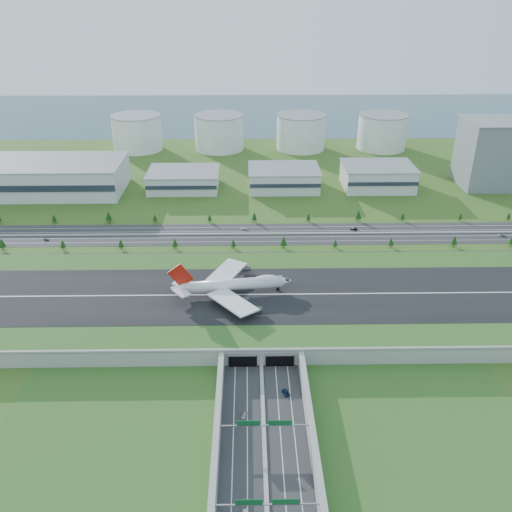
{
  "coord_description": "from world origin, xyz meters",
  "views": [
    {
      "loc": [
        -5.62,
        -249.48,
        158.97
      ],
      "look_at": [
        -1.08,
        35.0,
        13.56
      ],
      "focal_mm": 38.0,
      "sensor_mm": 36.0,
      "label": 1
    }
  ],
  "objects_px": {
    "office_tower": "(490,154)",
    "car_7": "(244,228)",
    "car_0": "(244,415)",
    "car_5": "(354,229)",
    "fuel_tank_a": "(137,133)",
    "car_4": "(46,239)",
    "car_6": "(503,235)",
    "boeing_747": "(232,284)",
    "car_2": "(286,392)"
  },
  "relations": [
    {
      "from": "car_0",
      "to": "car_5",
      "type": "xyz_separation_m",
      "value": [
        77.52,
        183.68,
        0.01
      ]
    },
    {
      "from": "boeing_747",
      "to": "office_tower",
      "type": "bearing_deg",
      "value": 34.86
    },
    {
      "from": "boeing_747",
      "to": "car_6",
      "type": "relative_size",
      "value": 13.52
    },
    {
      "from": "fuel_tank_a",
      "to": "car_7",
      "type": "distance_m",
      "value": 235.38
    },
    {
      "from": "car_5",
      "to": "car_7",
      "type": "distance_m",
      "value": 78.52
    },
    {
      "from": "car_5",
      "to": "car_2",
      "type": "bearing_deg",
      "value": -2.79
    },
    {
      "from": "car_4",
      "to": "office_tower",
      "type": "bearing_deg",
      "value": -54.08
    },
    {
      "from": "car_0",
      "to": "car_6",
      "type": "xyz_separation_m",
      "value": [
        179.02,
        171.7,
        -0.14
      ]
    },
    {
      "from": "fuel_tank_a",
      "to": "car_4",
      "type": "xyz_separation_m",
      "value": [
        -23.94,
        -222.59,
        -16.72
      ]
    },
    {
      "from": "car_4",
      "to": "car_5",
      "type": "bearing_deg",
      "value": -67.85
    },
    {
      "from": "car_4",
      "to": "car_6",
      "type": "xyz_separation_m",
      "value": [
        315.16,
        1.48,
        0.02
      ]
    },
    {
      "from": "car_7",
      "to": "car_4",
      "type": "bearing_deg",
      "value": -80.25
    },
    {
      "from": "fuel_tank_a",
      "to": "car_2",
      "type": "relative_size",
      "value": 10.23
    },
    {
      "from": "car_7",
      "to": "car_0",
      "type": "bearing_deg",
      "value": 3.37
    },
    {
      "from": "fuel_tank_a",
      "to": "car_7",
      "type": "xyz_separation_m",
      "value": [
        111.24,
        -206.77,
        -16.67
      ]
    },
    {
      "from": "car_2",
      "to": "car_6",
      "type": "bearing_deg",
      "value": -156.88
    },
    {
      "from": "car_7",
      "to": "boeing_747",
      "type": "bearing_deg",
      "value": -0.11
    },
    {
      "from": "car_0",
      "to": "car_5",
      "type": "bearing_deg",
      "value": 78.22
    },
    {
      "from": "office_tower",
      "to": "car_4",
      "type": "xyz_separation_m",
      "value": [
        -343.94,
        -107.59,
        -26.72
      ]
    },
    {
      "from": "car_0",
      "to": "car_5",
      "type": "distance_m",
      "value": 199.37
    },
    {
      "from": "boeing_747",
      "to": "car_0",
      "type": "bearing_deg",
      "value": -92.73
    },
    {
      "from": "fuel_tank_a",
      "to": "car_6",
      "type": "height_order",
      "value": "fuel_tank_a"
    },
    {
      "from": "office_tower",
      "to": "boeing_747",
      "type": "bearing_deg",
      "value": -137.91
    },
    {
      "from": "boeing_747",
      "to": "car_4",
      "type": "xyz_separation_m",
      "value": [
        -129.51,
        86.13,
        -13.04
      ]
    },
    {
      "from": "fuel_tank_a",
      "to": "car_0",
      "type": "xyz_separation_m",
      "value": [
        112.2,
        -392.8,
        -16.56
      ]
    },
    {
      "from": "car_4",
      "to": "car_7",
      "type": "xyz_separation_m",
      "value": [
        135.18,
        15.82,
        0.05
      ]
    },
    {
      "from": "boeing_747",
      "to": "car_5",
      "type": "height_order",
      "value": "boeing_747"
    },
    {
      "from": "boeing_747",
      "to": "car_6",
      "type": "bearing_deg",
      "value": 18.03
    },
    {
      "from": "car_6",
      "to": "fuel_tank_a",
      "type": "bearing_deg",
      "value": 66.29
    },
    {
      "from": "car_4",
      "to": "car_5",
      "type": "height_order",
      "value": "car_5"
    },
    {
      "from": "car_2",
      "to": "car_6",
      "type": "distance_m",
      "value": 225.72
    },
    {
      "from": "office_tower",
      "to": "boeing_747",
      "type": "relative_size",
      "value": 0.83
    },
    {
      "from": "fuel_tank_a",
      "to": "car_5",
      "type": "distance_m",
      "value": 282.85
    },
    {
      "from": "car_2",
      "to": "car_7",
      "type": "xyz_separation_m",
      "value": [
        -18.86,
        172.42,
        0.03
      ]
    },
    {
      "from": "car_0",
      "to": "car_2",
      "type": "xyz_separation_m",
      "value": [
        17.9,
        13.62,
        -0.14
      ]
    },
    {
      "from": "car_0",
      "to": "car_4",
      "type": "distance_m",
      "value": 217.96
    },
    {
      "from": "car_7",
      "to": "fuel_tank_a",
      "type": "bearing_deg",
      "value": -148.65
    },
    {
      "from": "fuel_tank_a",
      "to": "car_0",
      "type": "relative_size",
      "value": 10.42
    },
    {
      "from": "office_tower",
      "to": "fuel_tank_a",
      "type": "xyz_separation_m",
      "value": [
        -320.0,
        115.0,
        -10.0
      ]
    },
    {
      "from": "boeing_747",
      "to": "car_2",
      "type": "bearing_deg",
      "value": -78.04
    },
    {
      "from": "boeing_747",
      "to": "car_5",
      "type": "xyz_separation_m",
      "value": [
        84.15,
        99.59,
        -12.87
      ]
    },
    {
      "from": "fuel_tank_a",
      "to": "car_4",
      "type": "bearing_deg",
      "value": -96.14
    },
    {
      "from": "car_4",
      "to": "car_5",
      "type": "xyz_separation_m",
      "value": [
        213.67,
        13.46,
        0.17
      ]
    },
    {
      "from": "car_5",
      "to": "car_7",
      "type": "relative_size",
      "value": 1.03
    },
    {
      "from": "car_4",
      "to": "car_6",
      "type": "relative_size",
      "value": 0.79
    },
    {
      "from": "fuel_tank_a",
      "to": "car_6",
      "type": "xyz_separation_m",
      "value": [
        291.22,
        -221.1,
        -16.7
      ]
    },
    {
      "from": "car_5",
      "to": "office_tower",
      "type": "bearing_deg",
      "value": 142.38
    },
    {
      "from": "office_tower",
      "to": "car_7",
      "type": "xyz_separation_m",
      "value": [
        -208.76,
        -91.77,
        -26.67
      ]
    },
    {
      "from": "boeing_747",
      "to": "car_6",
      "type": "height_order",
      "value": "boeing_747"
    },
    {
      "from": "office_tower",
      "to": "car_0",
      "type": "xyz_separation_m",
      "value": [
        -207.8,
        -277.8,
        -26.56
      ]
    }
  ]
}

